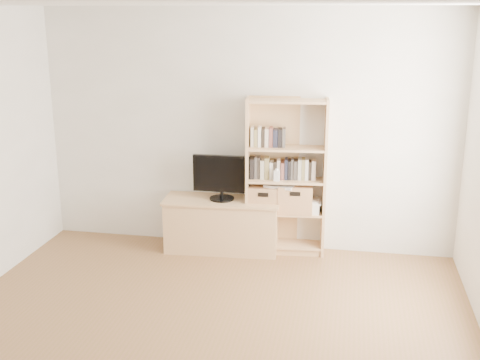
% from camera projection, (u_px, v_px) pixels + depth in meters
% --- Properties ---
extents(back_wall, '(4.50, 0.02, 2.60)m').
position_uv_depth(back_wall, '(247.00, 131.00, 6.49)').
color(back_wall, beige).
rests_on(back_wall, floor).
extents(ceiling, '(4.50, 5.00, 0.01)m').
position_uv_depth(ceiling, '(178.00, 3.00, 3.77)').
color(ceiling, white).
rests_on(ceiling, back_wall).
extents(tv_stand, '(1.24, 0.53, 0.56)m').
position_uv_depth(tv_stand, '(222.00, 226.00, 6.59)').
color(tv_stand, tan).
rests_on(tv_stand, floor).
extents(bookshelf, '(0.87, 0.38, 1.69)m').
position_uv_depth(bookshelf, '(286.00, 177.00, 6.39)').
color(bookshelf, tan).
rests_on(bookshelf, floor).
extents(television, '(0.62, 0.05, 0.49)m').
position_uv_depth(television, '(222.00, 178.00, 6.44)').
color(television, black).
rests_on(television, tv_stand).
extents(books_row_mid, '(0.82, 0.24, 0.22)m').
position_uv_depth(books_row_mid, '(286.00, 169.00, 6.38)').
color(books_row_mid, black).
rests_on(books_row_mid, bookshelf).
extents(books_row_upper, '(0.39, 0.17, 0.20)m').
position_uv_depth(books_row_upper, '(269.00, 137.00, 6.30)').
color(books_row_upper, black).
rests_on(books_row_upper, bookshelf).
extents(baby_monitor, '(0.06, 0.04, 0.11)m').
position_uv_depth(baby_monitor, '(277.00, 176.00, 6.30)').
color(baby_monitor, white).
rests_on(baby_monitor, bookshelf).
extents(basket_left, '(0.35, 0.29, 0.28)m').
position_uv_depth(basket_left, '(264.00, 198.00, 6.47)').
color(basket_left, '#966D44').
rests_on(basket_left, bookshelf).
extents(basket_right, '(0.39, 0.33, 0.30)m').
position_uv_depth(basket_right, '(295.00, 198.00, 6.44)').
color(basket_right, '#966D44').
rests_on(basket_right, bookshelf).
extents(laptop, '(0.35, 0.29, 0.02)m').
position_uv_depth(laptop, '(281.00, 185.00, 6.39)').
color(laptop, white).
rests_on(laptop, basket_left).
extents(magazine_stack, '(0.18, 0.25, 0.11)m').
position_uv_depth(magazine_stack, '(312.00, 207.00, 6.44)').
color(magazine_stack, silver).
rests_on(magazine_stack, bookshelf).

